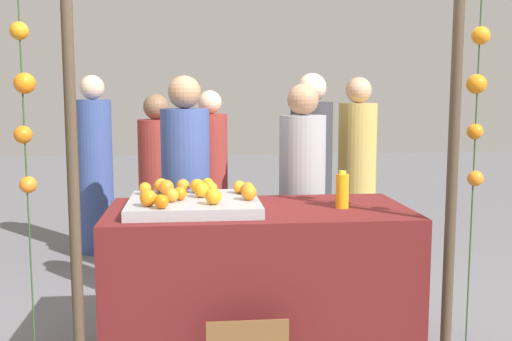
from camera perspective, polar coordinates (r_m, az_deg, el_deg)
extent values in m
cube|color=#5B1919|center=(3.61, 0.25, -10.50)|extent=(1.73, 0.86, 0.89)
cube|color=#9EA0A5|center=(3.47, -5.87, -3.17)|extent=(0.74, 0.68, 0.06)
sphere|color=orange|center=(3.19, -8.90, -2.91)|extent=(0.08, 0.08, 0.08)
sphere|color=orange|center=(3.28, -4.04, -2.45)|extent=(0.09, 0.09, 0.09)
sphere|color=orange|center=(3.27, -10.13, -2.58)|extent=(0.09, 0.09, 0.09)
sphere|color=orange|center=(3.72, -6.90, -1.40)|extent=(0.08, 0.08, 0.08)
sphere|color=orange|center=(3.62, -8.45, -1.58)|extent=(0.09, 0.09, 0.09)
sphere|color=orange|center=(3.43, -7.19, -2.16)|extent=(0.08, 0.08, 0.08)
sphere|color=orange|center=(3.71, -8.91, -1.41)|extent=(0.09, 0.09, 0.09)
sphere|color=orange|center=(3.51, -5.15, -1.83)|extent=(0.09, 0.09, 0.09)
sphere|color=orange|center=(3.67, -5.57, -1.46)|extent=(0.09, 0.09, 0.09)
sphere|color=orange|center=(3.75, -4.59, -1.31)|extent=(0.08, 0.08, 0.08)
sphere|color=orange|center=(3.41, -0.67, -2.08)|extent=(0.09, 0.09, 0.09)
sphere|color=orange|center=(3.38, -7.94, -2.32)|extent=(0.08, 0.08, 0.08)
sphere|color=orange|center=(3.66, -10.41, -1.67)|extent=(0.07, 0.07, 0.07)
sphere|color=orange|center=(3.59, -0.77, -1.70)|extent=(0.07, 0.07, 0.07)
sphere|color=orange|center=(3.61, -4.24, -1.68)|extent=(0.07, 0.07, 0.07)
sphere|color=orange|center=(3.64, -1.57, -1.57)|extent=(0.08, 0.08, 0.08)
cylinder|color=orange|center=(3.52, 8.13, -1.93)|extent=(0.08, 0.08, 0.20)
cylinder|color=yellow|center=(3.50, 8.16, -0.18)|extent=(0.04, 0.04, 0.02)
cylinder|color=#384C8C|center=(4.25, -6.60, -3.97)|extent=(0.33, 0.33, 1.44)
sphere|color=#A87A59|center=(4.17, -6.77, 7.35)|extent=(0.23, 0.23, 0.23)
cylinder|color=#99999E|center=(4.29, 4.34, -4.15)|extent=(0.32, 0.32, 1.39)
sphere|color=#A87A59|center=(4.20, 4.45, 6.69)|extent=(0.22, 0.22, 0.22)
cylinder|color=#333338|center=(4.99, 5.19, -2.06)|extent=(0.34, 0.34, 1.48)
sphere|color=beige|center=(4.92, 5.30, 7.80)|extent=(0.23, 0.23, 0.23)
cylinder|color=#384C8C|center=(6.07, -14.93, -0.57)|extent=(0.34, 0.34, 1.49)
sphere|color=beige|center=(6.01, -15.20, 7.57)|extent=(0.23, 0.23, 0.23)
cylinder|color=maroon|center=(5.09, -9.23, -2.75)|extent=(0.31, 0.31, 1.33)
sphere|color=brown|center=(5.02, -9.41, 5.95)|extent=(0.21, 0.21, 0.21)
cylinder|color=tan|center=(5.49, 9.46, -1.36)|extent=(0.34, 0.34, 1.46)
sphere|color=tan|center=(5.43, 9.65, 7.49)|extent=(0.23, 0.23, 0.23)
cylinder|color=maroon|center=(5.56, -4.30, -1.70)|extent=(0.32, 0.32, 1.36)
sphere|color=beige|center=(5.49, -4.38, 6.44)|extent=(0.21, 0.21, 0.21)
cylinder|color=#473828|center=(3.03, -16.88, -0.32)|extent=(0.06, 0.06, 2.32)
cylinder|color=#473828|center=(3.25, 18.04, 0.14)|extent=(0.06, 0.06, 2.32)
cylinder|color=#2D4C23|center=(3.07, -20.75, -1.83)|extent=(0.01, 0.01, 2.17)
sphere|color=orange|center=(3.05, -21.44, 12.15)|extent=(0.08, 0.08, 0.08)
sphere|color=orange|center=(3.04, -20.98, 7.69)|extent=(0.10, 0.10, 0.10)
sphere|color=orange|center=(3.04, -21.10, 3.18)|extent=(0.09, 0.09, 0.09)
sphere|color=orange|center=(3.07, -20.69, -1.26)|extent=(0.08, 0.08, 0.08)
cylinder|color=#2D4C23|center=(3.29, 19.78, -1.21)|extent=(0.01, 0.01, 2.17)
sphere|color=orange|center=(3.27, 20.41, 11.84)|extent=(0.09, 0.09, 0.09)
sphere|color=orange|center=(3.26, 20.06, 7.66)|extent=(0.10, 0.10, 0.10)
sphere|color=orange|center=(3.27, 19.94, 3.48)|extent=(0.08, 0.08, 0.08)
sphere|color=orange|center=(3.28, 19.97, -0.71)|extent=(0.08, 0.08, 0.08)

